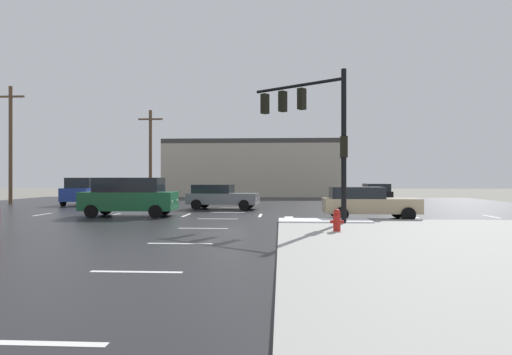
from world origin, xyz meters
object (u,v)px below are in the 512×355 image
object	(u,v)px
suv_blue	(86,190)
suv_green	(130,196)
fire_hydrant	(337,220)
sedan_black	(375,193)
sedan_tan	(367,202)
utility_pole_distant	(150,153)
utility_pole_far	(11,142)
traffic_signal_mast	(313,121)
sedan_grey	(221,196)

from	to	relation	value
suv_blue	suv_green	xyz separation A→B (m)	(6.76, -9.53, 0.00)
fire_hydrant	sedan_black	xyz separation A→B (m)	(5.18, 17.93, 0.32)
suv_green	sedan_tan	bearing A→B (deg)	-6.86
fire_hydrant	utility_pole_distant	distance (m)	26.72
sedan_tan	utility_pole_far	xyz separation A→B (m)	(-25.07, 11.20, 3.93)
suv_green	utility_pole_far	size ratio (longest dim) A/B	0.53
traffic_signal_mast	sedan_tan	xyz separation A→B (m)	(2.71, 1.97, -3.71)
suv_blue	utility_pole_distant	world-z (taller)	utility_pole_distant
fire_hydrant	suv_green	xyz separation A→B (m)	(-9.94, 6.80, 0.55)
suv_green	utility_pole_distant	distance (m)	16.60
suv_blue	sedan_grey	bearing A→B (deg)	-114.03
fire_hydrant	sedan_black	distance (m)	18.67
suv_green	utility_pole_distant	size ratio (longest dim) A/B	0.60
sedan_grey	traffic_signal_mast	bearing A→B (deg)	-51.87
sedan_grey	utility_pole_distant	size ratio (longest dim) A/B	0.58
fire_hydrant	sedan_black	world-z (taller)	sedan_black
suv_blue	sedan_grey	world-z (taller)	suv_blue
sedan_black	utility_pole_distant	size ratio (longest dim) A/B	0.56
utility_pole_distant	sedan_tan	bearing A→B (deg)	-47.05
fire_hydrant	sedan_grey	distance (m)	13.57
suv_blue	sedan_grey	distance (m)	11.58
sedan_tan	suv_green	bearing A→B (deg)	174.34
traffic_signal_mast	fire_hydrant	xyz separation A→B (m)	(0.55, -3.69, -4.02)
sedan_tan	sedan_black	xyz separation A→B (m)	(3.02, 12.27, 0.00)
suv_blue	sedan_black	size ratio (longest dim) A/B	1.08
suv_blue	sedan_tan	world-z (taller)	suv_blue
sedan_grey	suv_green	distance (m)	6.79
suv_blue	sedan_grey	size ratio (longest dim) A/B	1.05
utility_pole_distant	fire_hydrant	bearing A→B (deg)	-58.91
fire_hydrant	sedan_grey	bearing A→B (deg)	115.65
fire_hydrant	utility_pole_far	size ratio (longest dim) A/B	0.09
suv_blue	sedan_black	xyz separation A→B (m)	(21.88, 1.60, -0.24)
sedan_tan	sedan_black	size ratio (longest dim) A/B	1.00
traffic_signal_mast	utility_pole_distant	xyz separation A→B (m)	(-13.12, 18.97, -0.30)
sedan_tan	utility_pole_far	size ratio (longest dim) A/B	0.50
traffic_signal_mast	fire_hydrant	size ratio (longest dim) A/B	8.17
suv_green	suv_blue	bearing A→B (deg)	123.85
suv_blue	traffic_signal_mast	bearing A→B (deg)	-131.33
traffic_signal_mast	sedan_grey	distance (m)	10.72
suv_blue	fire_hydrant	bearing A→B (deg)	-137.64
traffic_signal_mast	utility_pole_far	xyz separation A→B (m)	(-22.36, 13.16, 0.23)
traffic_signal_mast	sedan_tan	distance (m)	5.00
sedan_black	utility_pole_distant	distance (m)	19.73
utility_pole_far	sedan_grey	bearing A→B (deg)	-15.20
suv_blue	sedan_tan	xyz separation A→B (m)	(18.86, -10.67, -0.24)
utility_pole_far	suv_blue	bearing A→B (deg)	-4.85
traffic_signal_mast	suv_blue	size ratio (longest dim) A/B	1.32
traffic_signal_mast	sedan_grey	size ratio (longest dim) A/B	1.39
utility_pole_far	sedan_black	bearing A→B (deg)	2.18
traffic_signal_mast	suv_blue	xyz separation A→B (m)	(-16.14, 12.64, -3.47)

